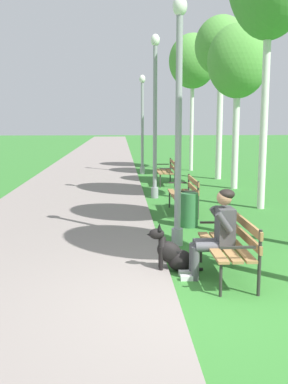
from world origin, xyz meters
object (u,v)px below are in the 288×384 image
(lamp_post_mid, at_px, (155,115))
(lamp_post_far, at_px, (142,123))
(park_bench_near, at_px, (232,242))
(person_seated_on_near_bench, at_px, (217,230))
(lamp_post_near, at_px, (179,121))
(birch_tree_sixth, at_px, (193,62))
(birch_tree_fourth, at_px, (238,63))
(birch_tree_fifth, at_px, (221,48))
(park_bench_far, at_px, (167,170))
(park_bench_mid, at_px, (185,192))
(dog_black, at_px, (173,254))
(litter_bin, at_px, (189,210))

(lamp_post_mid, relative_size, lamp_post_far, 1.13)
(park_bench_near, bearing_deg, person_seated_on_near_bench, 178.30)
(lamp_post_near, distance_m, lamp_post_mid, 4.88)
(person_seated_on_near_bench, relative_size, birch_tree_sixth, 0.22)
(birch_tree_fourth, bearing_deg, person_seated_on_near_bench, -105.79)
(park_bench_near, relative_size, birch_tree_fourth, 0.29)
(birch_tree_fourth, height_order, birch_tree_fifth, birch_tree_fifth)
(park_bench_near, height_order, park_bench_far, same)
(park_bench_far, bearing_deg, birch_tree_fourth, -25.83)
(birch_tree_fourth, bearing_deg, lamp_post_far, 123.81)
(park_bench_far, relative_size, birch_tree_fifth, 0.26)
(park_bench_mid, bearing_deg, lamp_post_near, -101.05)
(park_bench_far, xyz_separation_m, lamp_post_far, (-0.69, 3.10, 1.52))
(park_bench_mid, bearing_deg, birch_tree_fourth, 60.67)
(park_bench_far, height_order, lamp_post_near, lamp_post_near)
(person_seated_on_near_bench, xyz_separation_m, birch_tree_fifth, (2.31, 10.56, 4.04))
(lamp_post_far, bearing_deg, birch_tree_fourth, -56.19)
(park_bench_far, height_order, dog_black, park_bench_far)
(birch_tree_fourth, relative_size, birch_tree_sixth, 0.89)
(person_seated_on_near_bench, bearing_deg, park_bench_near, -1.70)
(litter_bin, bearing_deg, park_bench_far, 88.34)
(park_bench_near, distance_m, lamp_post_far, 12.40)
(lamp_post_mid, relative_size, birch_tree_sixth, 0.77)
(person_seated_on_near_bench, height_order, lamp_post_far, lamp_post_far)
(dog_black, height_order, lamp_post_near, lamp_post_near)
(person_seated_on_near_bench, distance_m, birch_tree_fourth, 9.11)
(lamp_post_mid, height_order, birch_tree_fifth, birch_tree_fifth)
(birch_tree_fourth, xyz_separation_m, litter_bin, (-2.23, -5.14, -3.57))
(lamp_post_far, bearing_deg, birch_tree_fifth, -32.31)
(lamp_post_far, bearing_deg, birch_tree_sixth, 28.46)
(dog_black, distance_m, litter_bin, 2.83)
(park_bench_near, relative_size, lamp_post_far, 0.38)
(lamp_post_far, bearing_deg, litter_bin, -86.83)
(park_bench_mid, height_order, birch_tree_sixth, birch_tree_sixth)
(birch_tree_sixth, relative_size, litter_bin, 8.21)
(park_bench_far, bearing_deg, lamp_post_near, -94.56)
(dog_black, bearing_deg, lamp_post_mid, 88.04)
(birch_tree_sixth, bearing_deg, dog_black, -99.99)
(park_bench_far, relative_size, person_seated_on_near_bench, 1.20)
(lamp_post_far, height_order, birch_tree_fourth, birch_tree_fourth)
(lamp_post_mid, bearing_deg, lamp_post_near, -89.72)
(litter_bin, bearing_deg, dog_black, -103.44)
(park_bench_far, height_order, birch_tree_fourth, birch_tree_fourth)
(park_bench_far, distance_m, birch_tree_fifth, 4.87)
(birch_tree_fifth, height_order, birch_tree_sixth, birch_tree_fifth)
(park_bench_near, relative_size, birch_tree_sixth, 0.26)
(birch_tree_fourth, bearing_deg, lamp_post_mid, -148.47)
(lamp_post_mid, bearing_deg, lamp_post_far, 90.67)
(litter_bin, bearing_deg, lamp_post_near, -107.07)
(park_bench_far, xyz_separation_m, litter_bin, (-0.18, -6.14, -0.16))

